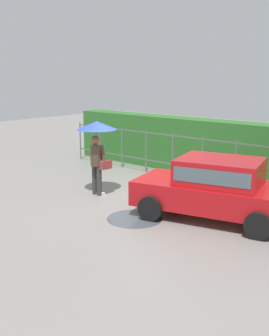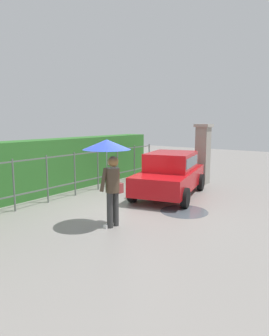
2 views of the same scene
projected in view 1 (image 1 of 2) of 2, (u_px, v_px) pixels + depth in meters
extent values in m
plane|color=gray|center=(145.00, 199.00, 11.37)|extent=(40.00, 40.00, 0.00)
cube|color=#B71116|center=(212.00, 195.00, 9.79)|extent=(3.98, 2.47, 0.60)
cube|color=#B71116|center=(220.00, 171.00, 9.59)|extent=(2.19, 1.85, 0.60)
cube|color=#4C5B66|center=(220.00, 171.00, 9.58)|extent=(2.05, 1.83, 0.33)
cylinder|color=black|center=(150.00, 208.00, 9.68)|extent=(0.63, 0.32, 0.60)
cylinder|color=black|center=(176.00, 191.00, 11.13)|extent=(0.63, 0.32, 0.60)
cylinder|color=black|center=(258.00, 226.00, 8.57)|extent=(0.63, 0.32, 0.60)
cylinder|color=#333333|center=(95.00, 180.00, 11.81)|extent=(0.15, 0.15, 0.86)
cylinder|color=#333333|center=(99.00, 181.00, 11.67)|extent=(0.15, 0.15, 0.86)
cube|color=white|center=(97.00, 192.00, 11.94)|extent=(0.26, 0.10, 0.08)
cube|color=white|center=(101.00, 193.00, 11.80)|extent=(0.26, 0.10, 0.08)
cylinder|color=#473828|center=(96.00, 156.00, 11.57)|extent=(0.34, 0.34, 0.58)
sphere|color=#DBAD89|center=(96.00, 141.00, 11.48)|extent=(0.22, 0.22, 0.22)
sphere|color=olive|center=(95.00, 140.00, 11.45)|extent=(0.25, 0.25, 0.25)
cylinder|color=#473828|center=(94.00, 153.00, 11.77)|extent=(0.23, 0.11, 0.56)
cylinder|color=#473828|center=(104.00, 155.00, 11.47)|extent=(0.23, 0.11, 0.56)
cylinder|color=#B2B2B7|center=(97.00, 143.00, 11.62)|extent=(0.02, 0.02, 0.77)
cone|color=blue|center=(97.00, 125.00, 11.51)|extent=(1.13, 1.13, 0.24)
cube|color=maroon|center=(106.00, 165.00, 11.53)|extent=(0.18, 0.35, 0.24)
cylinder|color=#59605B|center=(80.00, 141.00, 16.54)|extent=(0.05, 0.05, 1.50)
cylinder|color=#59605B|center=(100.00, 144.00, 15.81)|extent=(0.05, 0.05, 1.50)
cylinder|color=#59605B|center=(122.00, 148.00, 15.08)|extent=(0.05, 0.05, 1.50)
cylinder|color=#59605B|center=(146.00, 151.00, 14.35)|extent=(0.05, 0.05, 1.50)
cylinder|color=#59605B|center=(173.00, 156.00, 13.63)|extent=(0.05, 0.05, 1.50)
cylinder|color=#59605B|center=(202.00, 160.00, 12.90)|extent=(0.05, 0.05, 1.50)
cylinder|color=#59605B|center=(235.00, 165.00, 12.17)|extent=(0.05, 0.05, 1.50)
cube|color=#59605B|center=(188.00, 137.00, 13.11)|extent=(10.32, 0.03, 0.04)
cube|color=#59605B|center=(187.00, 167.00, 13.33)|extent=(10.32, 0.03, 0.04)
cube|color=#2D6B28|center=(205.00, 147.00, 14.03)|extent=(11.32, 0.90, 1.90)
cylinder|color=#4C545B|center=(135.00, 219.00, 9.86)|extent=(1.35, 1.35, 0.00)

